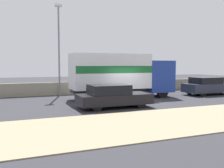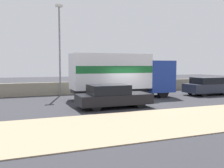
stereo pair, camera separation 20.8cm
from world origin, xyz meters
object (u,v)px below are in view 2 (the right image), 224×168
Objects in this scene: car_hatchback at (112,96)px; box_truck at (121,73)px; car_sedan_second at (209,86)px; street_lamp at (60,44)px.

box_truck is at bearing 59.26° from car_hatchback.
box_truck is at bearing 174.62° from car_sedan_second.
street_lamp is 5.92m from box_truck.
car_sedan_second reaches higher than car_hatchback.
car_sedan_second is at bearing 16.33° from car_hatchback.
car_hatchback is 0.99× the size of car_sedan_second.
car_hatchback is at bearing -120.74° from box_truck.
box_truck is at bearing -40.35° from street_lamp.
street_lamp is at bearing 139.65° from box_truck.
car_sedan_second is (10.20, 2.99, 0.06)m from car_hatchback.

